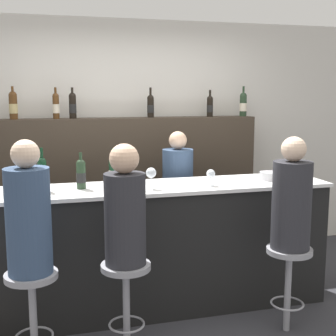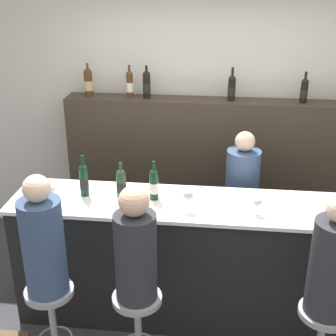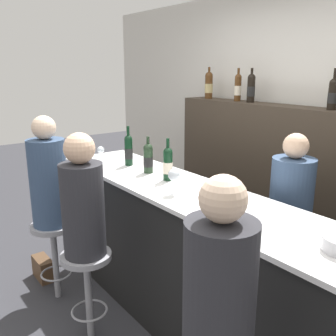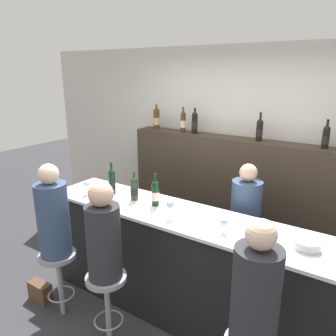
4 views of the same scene
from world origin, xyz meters
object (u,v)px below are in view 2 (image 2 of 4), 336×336
(wine_bottle_counter_1, at_px, (121,183))
(bar_stool_middle, at_px, (138,313))
(wine_bottle_counter_0, at_px, (84,180))
(wine_glass_0, at_px, (51,190))
(bartender, at_px, (240,214))
(wine_bottle_backbar_3, at_px, (232,88))
(wine_glass_1, at_px, (188,195))
(wine_bottle_counter_2, at_px, (154,184))
(bar_stool_right, at_px, (322,328))
(bar_stool_left, at_px, (51,306))
(wine_bottle_backbar_0, at_px, (88,82))
(wine_glass_2, at_px, (257,202))
(guest_seated_right, at_px, (333,263))
(wine_bottle_backbar_2, at_px, (147,84))
(wine_bottle_backbar_4, at_px, (304,90))
(wine_bottle_backbar_1, at_px, (130,84))
(guest_seated_middle, at_px, (136,250))

(wine_bottle_counter_1, distance_m, bar_stool_middle, 0.98)
(wine_bottle_counter_0, distance_m, wine_glass_0, 0.26)
(wine_bottle_counter_0, bearing_deg, bartender, 23.33)
(wine_bottle_backbar_3, height_order, wine_glass_1, wine_bottle_backbar_3)
(wine_bottle_counter_2, xyz_separation_m, bar_stool_right, (1.23, -0.68, -0.68))
(bartender, bearing_deg, wine_glass_1, -121.37)
(wine_bottle_counter_1, height_order, bar_stool_left, wine_bottle_counter_1)
(wine_bottle_counter_0, bearing_deg, wine_bottle_backbar_3, 45.44)
(wine_bottle_backbar_0, height_order, wine_glass_0, wine_bottle_backbar_0)
(wine_glass_0, bearing_deg, wine_bottle_counter_1, 17.23)
(wine_bottle_backbar_3, relative_size, wine_glass_2, 2.30)
(bar_stool_middle, xyz_separation_m, guest_seated_right, (1.25, 0.00, 0.52))
(wine_bottle_backbar_2, bearing_deg, bar_stool_left, -102.95)
(wine_bottle_backbar_4, xyz_separation_m, guest_seated_right, (-0.02, -1.83, -0.64))
(wine_bottle_backbar_1, xyz_separation_m, wine_bottle_backbar_2, (0.16, 0.00, 0.00))
(guest_seated_middle, height_order, guest_seated_right, guest_seated_right)
(guest_seated_middle, height_order, bartender, guest_seated_middle)
(wine_glass_1, xyz_separation_m, wine_glass_2, (0.50, 0.00, -0.03))
(wine_bottle_backbar_3, xyz_separation_m, wine_glass_0, (-1.34, -1.31, -0.51))
(bar_stool_left, bearing_deg, wine_bottle_counter_2, 46.11)
(wine_bottle_backbar_2, relative_size, wine_bottle_backbar_3, 1.00)
(wine_bottle_backbar_2, bearing_deg, wine_bottle_counter_0, -105.70)
(wine_bottle_counter_1, distance_m, wine_bottle_backbar_4, 1.96)
(wine_bottle_counter_0, height_order, bartender, bartender)
(bar_stool_middle, distance_m, bartender, 1.43)
(wine_bottle_backbar_0, xyz_separation_m, bartender, (1.51, -0.61, -1.03))
(wine_bottle_counter_0, height_order, wine_bottle_backbar_4, wine_bottle_backbar_4)
(wine_bottle_backbar_2, bearing_deg, wine_bottle_backbar_4, 0.00)
(bar_stool_right, distance_m, guest_seated_right, 0.52)
(wine_bottle_backbar_1, xyz_separation_m, wine_bottle_backbar_4, (1.64, 0.00, -0.02))
(wine_bottle_backbar_1, distance_m, guest_seated_middle, 1.98)
(guest_seated_right, relative_size, bartender, 0.58)
(wine_bottle_backbar_2, xyz_separation_m, wine_bottle_backbar_3, (0.81, -0.00, -0.01))
(wine_bottle_counter_2, bearing_deg, wine_glass_2, -11.41)
(wine_glass_2, xyz_separation_m, bar_stool_middle, (-0.80, -0.52, -0.65))
(wine_bottle_counter_2, height_order, wine_bottle_backbar_0, wine_bottle_backbar_0)
(wine_glass_0, distance_m, bar_stool_middle, 1.12)
(wine_bottle_backbar_1, relative_size, wine_bottle_backbar_3, 1.00)
(wine_bottle_backbar_3, bearing_deg, bar_stool_right, -70.53)
(guest_seated_middle, bearing_deg, wine_bottle_counter_2, 87.76)
(wine_bottle_counter_0, distance_m, bar_stool_middle, 1.10)
(bar_stool_left, bearing_deg, bartender, 42.00)
(wine_bottle_backbar_4, xyz_separation_m, bartender, (-0.54, -0.61, -1.00))
(wine_bottle_counter_0, height_order, wine_bottle_backbar_2, wine_bottle_backbar_2)
(wine_bottle_counter_0, relative_size, bartender, 0.23)
(wine_bottle_counter_0, distance_m, wine_bottle_backbar_3, 1.69)
(wine_bottle_backbar_3, height_order, guest_seated_middle, wine_bottle_backbar_3)
(bar_stool_middle, bearing_deg, bartender, 59.12)
(bartender, bearing_deg, wine_glass_2, -83.78)
(wine_bottle_counter_2, distance_m, bartender, 1.03)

